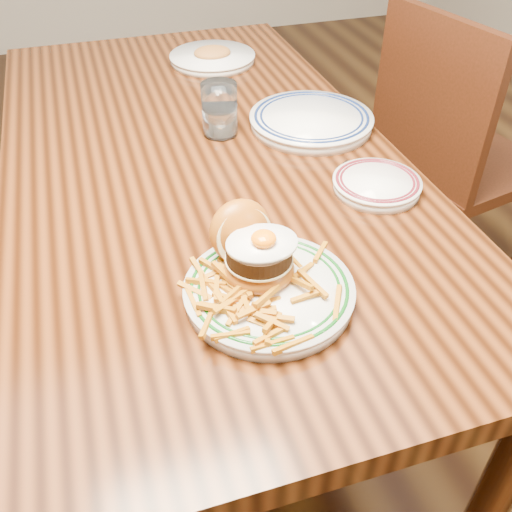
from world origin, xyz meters
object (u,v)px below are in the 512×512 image
object	(u,v)px
table	(202,184)
chair_right	(449,153)
side_plate	(377,184)
main_plate	(264,276)

from	to	relation	value
table	chair_right	bearing A→B (deg)	13.63
chair_right	side_plate	size ratio (longest dim) A/B	5.12
chair_right	side_plate	distance (m)	0.75
main_plate	side_plate	world-z (taller)	main_plate
chair_right	table	bearing A→B (deg)	1.69
table	chair_right	distance (m)	0.86
chair_right	side_plate	world-z (taller)	chair_right
main_plate	chair_right	bearing A→B (deg)	28.63
chair_right	side_plate	bearing A→B (deg)	29.68
table	main_plate	distance (m)	0.50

